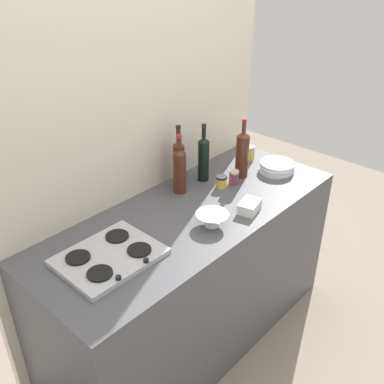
% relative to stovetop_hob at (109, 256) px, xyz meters
% --- Properties ---
extents(ground_plane, '(6.00, 6.00, 0.00)m').
position_rel_stovetop_hob_xyz_m(ground_plane, '(0.54, -0.00, -0.91)').
color(ground_plane, gray).
rests_on(ground_plane, ground).
extents(counter_block, '(1.80, 0.70, 0.90)m').
position_rel_stovetop_hob_xyz_m(counter_block, '(0.54, -0.00, -0.46)').
color(counter_block, '#4C4C51').
rests_on(counter_block, ground).
extents(backsplash_panel, '(1.90, 0.06, 2.42)m').
position_rel_stovetop_hob_xyz_m(backsplash_panel, '(0.54, 0.38, 0.29)').
color(backsplash_panel, beige).
rests_on(backsplash_panel, ground).
extents(stovetop_hob, '(0.44, 0.35, 0.04)m').
position_rel_stovetop_hob_xyz_m(stovetop_hob, '(0.00, 0.00, 0.00)').
color(stovetop_hob, '#B2B2B7').
rests_on(stovetop_hob, counter_block).
extents(plate_stack, '(0.22, 0.22, 0.06)m').
position_rel_stovetop_hob_xyz_m(plate_stack, '(1.24, -0.07, 0.02)').
color(plate_stack, white).
rests_on(plate_stack, counter_block).
extents(wine_bottle_leftmost, '(0.08, 0.08, 0.37)m').
position_rel_stovetop_hob_xyz_m(wine_bottle_leftmost, '(1.05, 0.05, 0.13)').
color(wine_bottle_leftmost, '#472314').
rests_on(wine_bottle_leftmost, counter_block).
extents(wine_bottle_mid_left, '(0.07, 0.07, 0.35)m').
position_rel_stovetop_hob_xyz_m(wine_bottle_mid_left, '(0.65, 0.19, 0.12)').
color(wine_bottle_mid_left, '#472314').
rests_on(wine_bottle_mid_left, counter_block).
extents(wine_bottle_mid_right, '(0.07, 0.07, 0.36)m').
position_rel_stovetop_hob_xyz_m(wine_bottle_mid_right, '(0.72, 0.26, 0.13)').
color(wine_bottle_mid_right, '#472314').
rests_on(wine_bottle_mid_right, counter_block).
extents(wine_bottle_rightmost, '(0.07, 0.07, 0.35)m').
position_rel_stovetop_hob_xyz_m(wine_bottle_rightmost, '(0.85, 0.19, 0.13)').
color(wine_bottle_rightmost, black).
rests_on(wine_bottle_rightmost, counter_block).
extents(mixing_bowl, '(0.17, 0.17, 0.07)m').
position_rel_stovetop_hob_xyz_m(mixing_bowl, '(0.52, -0.16, 0.02)').
color(mixing_bowl, white).
rests_on(mixing_bowl, counter_block).
extents(butter_dish, '(0.15, 0.12, 0.06)m').
position_rel_stovetop_hob_xyz_m(butter_dish, '(0.75, -0.22, 0.01)').
color(butter_dish, white).
rests_on(butter_dish, counter_block).
extents(condiment_jar_front, '(0.06, 0.06, 0.09)m').
position_rel_stovetop_hob_xyz_m(condiment_jar_front, '(1.26, 0.15, 0.03)').
color(condiment_jar_front, gold).
rests_on(condiment_jar_front, counter_block).
extents(condiment_jar_rear, '(0.06, 0.06, 0.08)m').
position_rel_stovetop_hob_xyz_m(condiment_jar_rear, '(0.94, 0.03, 0.03)').
color(condiment_jar_rear, '#66384C').
rests_on(condiment_jar_rear, counter_block).
extents(condiment_jar_spare, '(0.06, 0.06, 0.07)m').
position_rel_stovetop_hob_xyz_m(condiment_jar_spare, '(0.85, 0.05, 0.02)').
color(condiment_jar_spare, gold).
rests_on(condiment_jar_spare, counter_block).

